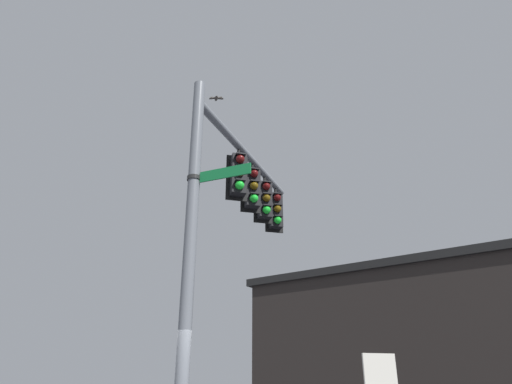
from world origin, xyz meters
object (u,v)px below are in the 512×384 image
at_px(traffic_light_nearest_pole, 238,174).
at_px(bird_flying, 216,98).
at_px(traffic_light_mid_outer, 265,200).
at_px(traffic_light_arm_end, 276,210).
at_px(street_name_sign, 211,176).
at_px(traffic_light_mid_inner, 252,188).

height_order(traffic_light_nearest_pole, bird_flying, bird_flying).
relative_size(traffic_light_mid_outer, traffic_light_arm_end, 1.00).
distance_m(traffic_light_arm_end, bird_flying, 4.15).
xyz_separation_m(traffic_light_nearest_pole, street_name_sign, (0.95, 1.84, -1.00)).
height_order(traffic_light_mid_inner, bird_flying, bird_flying).
xyz_separation_m(traffic_light_arm_end, street_name_sign, (2.55, 3.93, -1.00)).
xyz_separation_m(traffic_light_mid_outer, street_name_sign, (2.02, 3.23, -1.00)).
distance_m(traffic_light_mid_inner, traffic_light_mid_outer, 0.88).
bearing_deg(bird_flying, traffic_light_mid_outer, 148.94).
height_order(traffic_light_arm_end, bird_flying, bird_flying).
bearing_deg(traffic_light_mid_outer, traffic_light_mid_inner, 52.59).
distance_m(traffic_light_nearest_pole, traffic_light_mid_outer, 1.75).
bearing_deg(street_name_sign, traffic_light_mid_inner, -120.40).
distance_m(traffic_light_nearest_pole, bird_flying, 4.32).
distance_m(traffic_light_mid_outer, street_name_sign, 3.94).
bearing_deg(traffic_light_arm_end, traffic_light_mid_inner, 52.59).
height_order(traffic_light_mid_inner, traffic_light_arm_end, same).
bearing_deg(traffic_light_nearest_pole, traffic_light_mid_outer, -127.41).
distance_m(traffic_light_arm_end, street_name_sign, 4.79).
xyz_separation_m(traffic_light_mid_outer, traffic_light_arm_end, (-0.53, -0.70, 0.00)).
xyz_separation_m(traffic_light_mid_inner, traffic_light_mid_outer, (-0.53, -0.70, 0.00)).
height_order(traffic_light_mid_inner, street_name_sign, traffic_light_mid_inner).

